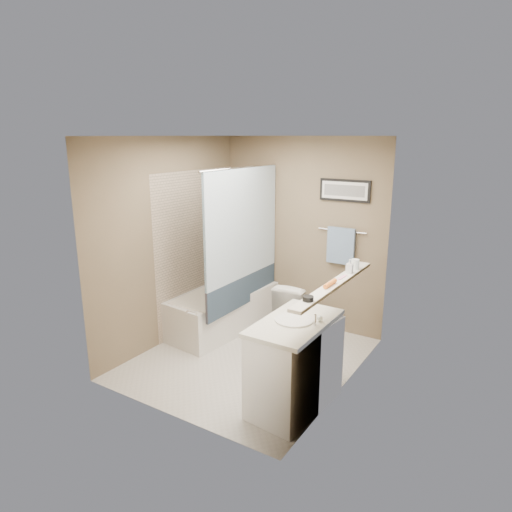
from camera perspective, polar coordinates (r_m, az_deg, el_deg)
The scene contains 32 objects.
ground at distance 5.20m, azimuth -0.90°, elevation -12.71°, with size 2.50×2.50×0.00m, color beige.
ceiling at distance 4.61m, azimuth -1.03°, elevation 14.53°, with size 2.20×2.50×0.04m, color white.
wall_back at distance 5.80m, azimuth 5.69°, elevation 2.80°, with size 2.20×0.04×2.40m, color brown.
wall_front at distance 3.84m, azimuth -11.06°, elevation -3.77°, with size 2.20×0.04×2.40m, color brown.
wall_left at distance 5.41m, azimuth -10.59°, elevation 1.73°, with size 0.04×2.50×2.40m, color brown.
wall_right at distance 4.29m, azimuth 11.22°, elevation -1.76°, with size 0.04×2.50×2.40m, color brown.
tile_surround at distance 5.83m, azimuth -7.28°, elevation 0.79°, with size 0.02×1.55×2.00m, color tan.
curtain_rod at distance 5.26m, azimuth -1.69°, elevation 10.97°, with size 0.02×0.02×1.55m, color silver.
curtain_upper at distance 5.34m, azimuth -1.64°, elevation 4.00°, with size 0.03×1.45×1.28m, color silver.
curtain_lower at distance 5.55m, azimuth -1.58°, elevation -4.34°, with size 0.03×1.45×0.36m, color #293A4C.
mirror at distance 4.05m, azimuth 10.88°, elevation 3.39°, with size 0.02×1.60×1.00m, color silver.
shelf at distance 4.20m, azimuth 9.84°, elevation -3.48°, with size 0.12×1.60×0.03m, color silver.
towel_bar at distance 5.55m, azimuth 10.73°, elevation 3.11°, with size 0.02×0.02×0.60m, color silver.
towel at distance 5.57m, azimuth 10.56°, elevation 1.27°, with size 0.34×0.05×0.44m, color #9BBEE2.
art_frame at distance 5.49m, azimuth 11.04°, elevation 8.05°, with size 0.62×0.03×0.26m, color black.
art_mat at distance 5.48m, azimuth 10.98°, elevation 8.04°, with size 0.56×0.00×0.20m, color white.
art_image at distance 5.48m, azimuth 10.97°, elevation 8.03°, with size 0.50×0.00×0.13m, color #595959.
door at distance 3.56m, azimuth -4.47°, elevation -8.44°, with size 0.80×0.02×2.00m, color silver.
door_handle at distance 3.79m, azimuth -8.04°, elevation -7.07°, with size 0.02×0.02×0.10m, color silver.
bathtub at distance 5.87m, azimuth -4.36°, elevation -6.74°, with size 0.70×1.50×0.50m, color silver.
tub_rim at distance 5.78m, azimuth -4.41°, elevation -4.44°, with size 0.56×1.36×0.02m, color silver.
toilet at distance 5.68m, azimuth 5.13°, elevation -6.49°, with size 0.38×0.67×0.69m, color white.
vanity at distance 4.22m, azimuth 4.89°, elevation -13.61°, with size 0.50×0.90×0.80m, color white.
countertop at distance 4.04m, azimuth 4.89°, elevation -8.34°, with size 0.54×0.96×0.04m, color beige.
sink_basin at distance 4.03m, azimuth 4.77°, elevation -7.94°, with size 0.34×0.34×0.01m, color silver.
faucet_spout at distance 3.94m, azimuth 7.39°, elevation -7.94°, with size 0.02×0.02×0.10m, color silver.
faucet_knob at distance 4.03m, azimuth 7.99°, elevation -7.72°, with size 0.05×0.05×0.05m, color white.
candle_bowl_near at distance 3.71m, azimuth 6.53°, elevation -5.31°, with size 0.09×0.09×0.04m, color black.
hair_brush_front at distance 4.09m, azimuth 9.25°, elevation -3.42°, with size 0.04×0.04×0.22m, color orange.
pink_comb at distance 4.35m, azimuth 10.73°, elevation -2.62°, with size 0.03×0.16×0.01m, color pink.
glass_jar at distance 4.64m, azimuth 12.29°, elevation -1.01°, with size 0.08×0.08×0.10m, color white.
soap_bottle at distance 4.49m, azimuth 11.62°, elevation -1.25°, with size 0.06×0.06×0.14m, color #999999.
Camera 1 is at (2.52, -3.86, 2.41)m, focal length 32.00 mm.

